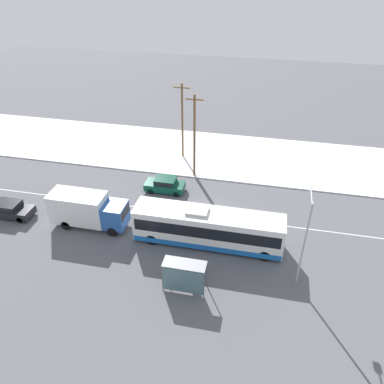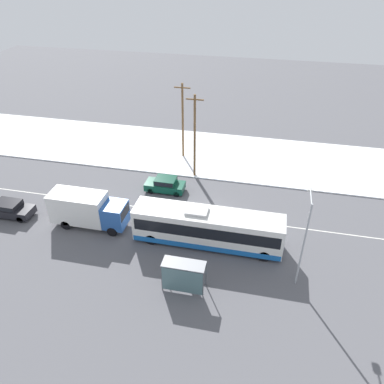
% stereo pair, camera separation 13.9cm
% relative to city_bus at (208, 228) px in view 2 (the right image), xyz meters
% --- Properties ---
extents(ground_plane, '(120.00, 120.00, 0.00)m').
position_rel_city_bus_xyz_m(ground_plane, '(-0.73, 3.73, -1.65)').
color(ground_plane, '#56565B').
extents(snow_lot, '(80.00, 11.66, 0.12)m').
position_rel_city_bus_xyz_m(snow_lot, '(-0.73, 16.06, -1.59)').
color(snow_lot, white).
rests_on(snow_lot, ground_plane).
extents(lane_marking_center, '(60.00, 0.12, 0.00)m').
position_rel_city_bus_xyz_m(lane_marking_center, '(-0.73, 3.73, -1.64)').
color(lane_marking_center, silver).
rests_on(lane_marking_center, ground_plane).
extents(city_bus, '(12.45, 2.57, 3.37)m').
position_rel_city_bus_xyz_m(city_bus, '(0.00, 0.00, 0.00)').
color(city_bus, white).
rests_on(city_bus, ground_plane).
extents(box_truck, '(6.85, 2.30, 3.21)m').
position_rel_city_bus_xyz_m(box_truck, '(-10.92, 0.18, 0.11)').
color(box_truck, silver).
rests_on(box_truck, ground_plane).
extents(sedan_car, '(4.02, 1.80, 1.53)m').
position_rel_city_bus_xyz_m(sedan_car, '(-5.70, 7.04, -0.82)').
color(sedan_car, '#0F4733').
rests_on(sedan_car, ground_plane).
extents(parked_car_near_truck, '(4.34, 1.80, 1.47)m').
position_rel_city_bus_xyz_m(parked_car_near_truck, '(-18.77, -0.09, -0.84)').
color(parked_car_near_truck, black).
rests_on(parked_car_near_truck, ground_plane).
extents(pedestrian_at_stop, '(0.66, 0.29, 1.82)m').
position_rel_city_bus_xyz_m(pedestrian_at_stop, '(-0.67, -4.21, -0.53)').
color(pedestrian_at_stop, '#23232D').
rests_on(pedestrian_at_stop, ground_plane).
extents(bus_shelter, '(3.13, 1.20, 2.40)m').
position_rel_city_bus_xyz_m(bus_shelter, '(-0.78, -5.52, 0.03)').
color(bus_shelter, gray).
rests_on(bus_shelter, ground_plane).
extents(streetlamp, '(0.36, 2.57, 7.31)m').
position_rel_city_bus_xyz_m(streetlamp, '(7.32, -2.56, 2.98)').
color(streetlamp, '#9EA3A8').
rests_on(streetlamp, ground_plane).
extents(utility_pole_roadside, '(1.80, 0.24, 9.22)m').
position_rel_city_bus_xyz_m(utility_pole_roadside, '(-3.39, 10.61, 3.15)').
color(utility_pole_roadside, brown).
rests_on(utility_pole_roadside, ground_plane).
extents(utility_pole_snowlot, '(1.80, 0.24, 8.92)m').
position_rel_city_bus_xyz_m(utility_pole_snowlot, '(-5.65, 14.74, 3.00)').
color(utility_pole_snowlot, brown).
rests_on(utility_pole_snowlot, ground_plane).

